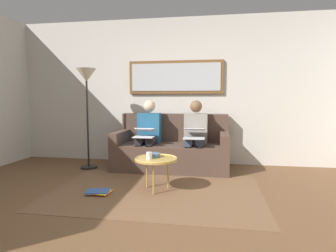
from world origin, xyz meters
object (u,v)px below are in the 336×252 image
at_px(bowl, 154,155).
at_px(coffee_table, 156,159).
at_px(laptop_silver, 194,133).
at_px(standing_lamp, 87,86).
at_px(cup, 149,156).
at_px(laptop_white, 145,133).
at_px(magazine_stack, 99,192).
at_px(person_left, 195,133).
at_px(person_right, 148,132).
at_px(framed_mirror, 175,77).
at_px(couch, 172,149).

bearing_deg(bowl, coffee_table, 117.67).
bearing_deg(laptop_silver, standing_lamp, -1.31).
distance_m(cup, laptop_white, 1.03).
xyz_separation_m(magazine_stack, standing_lamp, (0.69, -1.20, 1.35)).
bearing_deg(coffee_table, magazine_stack, 20.43).
bearing_deg(person_left, bowl, 66.94).
relative_size(coffee_table, cup, 6.05).
bearing_deg(bowl, laptop_white, -67.77).
xyz_separation_m(coffee_table, magazine_stack, (0.67, 0.25, -0.38)).
bearing_deg(person_left, magazine_stack, 52.17).
bearing_deg(person_left, person_right, 0.00).
xyz_separation_m(framed_mirror, laptop_white, (0.40, 0.70, -0.93)).
distance_m(cup, standing_lamp, 1.88).
relative_size(couch, magazine_stack, 5.58).
xyz_separation_m(coffee_table, standing_lamp, (1.36, -0.95, 0.97)).
bearing_deg(couch, magazine_stack, 64.81).
height_order(person_left, magazine_stack, person_left).
relative_size(person_left, magazine_stack, 3.41).
relative_size(person_right, standing_lamp, 0.69).
xyz_separation_m(framed_mirror, cup, (0.09, 1.68, -1.09)).
distance_m(person_left, laptop_silver, 0.24).
xyz_separation_m(coffee_table, laptop_white, (0.38, -0.90, 0.22)).
bearing_deg(person_right, bowl, 107.46).
distance_m(coffee_table, cup, 0.12).
relative_size(bowl, person_right, 0.14).
relative_size(laptop_silver, magazine_stack, 1.14).
xyz_separation_m(coffee_table, bowl, (0.04, -0.08, 0.04)).
height_order(bowl, person_left, person_left).
bearing_deg(bowl, couch, -92.99).
distance_m(framed_mirror, bowl, 1.89).
height_order(cup, bowl, cup).
bearing_deg(framed_mirror, person_left, 130.94).
distance_m(cup, person_left, 1.32).
bearing_deg(person_right, person_left, 180.00).
distance_m(couch, coffee_table, 1.22).
bearing_deg(laptop_white, person_right, -90.00).
xyz_separation_m(bowl, laptop_white, (0.34, -0.82, 0.18)).
xyz_separation_m(coffee_table, cup, (0.08, 0.07, 0.06)).
relative_size(laptop_silver, person_right, 0.33).
relative_size(cup, person_right, 0.08).
relative_size(framed_mirror, laptop_silver, 4.45).
distance_m(bowl, person_right, 1.14).
bearing_deg(cup, couch, -94.18).
bearing_deg(bowl, person_right, -72.54).
bearing_deg(framed_mirror, laptop_silver, 119.64).
distance_m(laptop_silver, standing_lamp, 1.93).
height_order(couch, person_right, person_right).
height_order(bowl, person_right, person_right).
bearing_deg(bowl, standing_lamp, -33.38).
relative_size(cup, person_left, 0.08).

